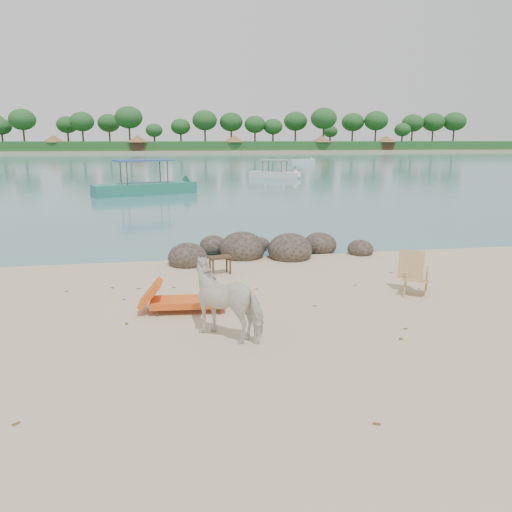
{
  "coord_description": "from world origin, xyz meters",
  "views": [
    {
      "loc": [
        -1.92,
        -8.62,
        3.52
      ],
      "look_at": [
        -0.01,
        2.0,
        1.0
      ],
      "focal_mm": 35.0,
      "sensor_mm": 36.0,
      "label": 1
    }
  ],
  "objects_px": {
    "boulders": "(263,250)",
    "cow": "(229,300)",
    "side_table": "(220,266)",
    "deck_chair": "(417,275)",
    "boat_near": "(144,166)",
    "lounge_chair": "(188,299)"
  },
  "relations": [
    {
      "from": "lounge_chair",
      "to": "boat_near",
      "type": "xyz_separation_m",
      "value": [
        -1.76,
        24.24,
        1.56
      ]
    },
    {
      "from": "cow",
      "to": "boat_near",
      "type": "xyz_separation_m",
      "value": [
        -2.44,
        25.66,
        1.16
      ]
    },
    {
      "from": "boulders",
      "to": "lounge_chair",
      "type": "bearing_deg",
      "value": -117.89
    },
    {
      "from": "deck_chair",
      "to": "boat_near",
      "type": "distance_m",
      "value": 25.05
    },
    {
      "from": "deck_chair",
      "to": "cow",
      "type": "bearing_deg",
      "value": -127.68
    },
    {
      "from": "side_table",
      "to": "deck_chair",
      "type": "relative_size",
      "value": 0.61
    },
    {
      "from": "lounge_chair",
      "to": "deck_chair",
      "type": "relative_size",
      "value": 1.99
    },
    {
      "from": "boulders",
      "to": "deck_chair",
      "type": "relative_size",
      "value": 6.53
    },
    {
      "from": "deck_chair",
      "to": "boat_near",
      "type": "xyz_separation_m",
      "value": [
        -6.98,
        24.02,
        1.36
      ]
    },
    {
      "from": "boulders",
      "to": "boat_near",
      "type": "xyz_separation_m",
      "value": [
        -4.24,
        19.55,
        1.64
      ]
    },
    {
      "from": "boulders",
      "to": "boat_near",
      "type": "distance_m",
      "value": 20.07
    },
    {
      "from": "lounge_chair",
      "to": "boat_near",
      "type": "relative_size",
      "value": 0.25
    },
    {
      "from": "boulders",
      "to": "side_table",
      "type": "xyz_separation_m",
      "value": [
        -1.51,
        -1.85,
        0.03
      ]
    },
    {
      "from": "side_table",
      "to": "boat_near",
      "type": "bearing_deg",
      "value": 85.32
    },
    {
      "from": "boulders",
      "to": "lounge_chair",
      "type": "relative_size",
      "value": 3.28
    },
    {
      "from": "cow",
      "to": "deck_chair",
      "type": "distance_m",
      "value": 4.83
    },
    {
      "from": "boulders",
      "to": "cow",
      "type": "xyz_separation_m",
      "value": [
        -1.8,
        -6.11,
        0.48
      ]
    },
    {
      "from": "side_table",
      "to": "deck_chair",
      "type": "bearing_deg",
      "value": -43.51
    },
    {
      "from": "boulders",
      "to": "deck_chair",
      "type": "bearing_deg",
      "value": -58.46
    },
    {
      "from": "lounge_chair",
      "to": "boulders",
      "type": "bearing_deg",
      "value": 67.06
    },
    {
      "from": "deck_chair",
      "to": "lounge_chair",
      "type": "bearing_deg",
      "value": -145.18
    },
    {
      "from": "side_table",
      "to": "lounge_chair",
      "type": "relative_size",
      "value": 0.3
    }
  ]
}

